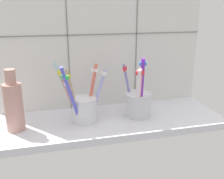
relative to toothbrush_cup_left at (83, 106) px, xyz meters
The scene contains 5 objects.
counter_slab 10.04cm from the toothbrush_cup_left, ahead, with size 64.00×22.00×2.00cm, color silver.
tile_wall_back 21.51cm from the toothbrush_cup_left, 55.62° to the left, with size 64.00×2.20×45.00cm.
toothbrush_cup_left is the anchor object (origin of this frame).
toothbrush_cup_right 16.01cm from the toothbrush_cup_left, ahead, with size 8.19×10.71×18.32cm.
ceramic_vase 18.02cm from the toothbrush_cup_left, behind, with size 4.74×4.74×16.24cm.
Camera 1 is at (-16.79, -66.39, 32.77)cm, focal length 41.31 mm.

